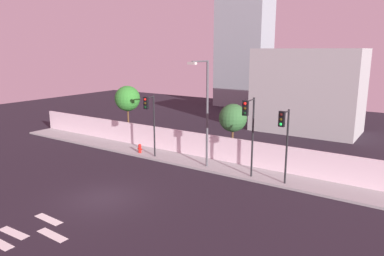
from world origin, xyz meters
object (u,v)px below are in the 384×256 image
(traffic_light_center, at_px, (249,122))
(fire_hydrant, at_px, (140,148))
(street_lamp_curbside, at_px, (205,106))
(traffic_light_left, at_px, (284,131))
(roadside_tree_leftmost, at_px, (127,99))
(traffic_light_right, at_px, (150,113))
(roadside_tree_midleft, at_px, (233,118))

(traffic_light_center, bearing_deg, fire_hydrant, 174.83)
(street_lamp_curbside, bearing_deg, traffic_light_center, -11.72)
(traffic_light_left, bearing_deg, street_lamp_curbside, 175.48)
(fire_hydrant, xyz_separation_m, roadside_tree_leftmost, (-4.03, 3.02, 3.31))
(street_lamp_curbside, bearing_deg, roadside_tree_leftmost, 162.78)
(traffic_light_left, relative_size, traffic_light_right, 0.97)
(street_lamp_curbside, bearing_deg, traffic_light_right, -173.65)
(traffic_light_right, relative_size, fire_hydrant, 6.54)
(traffic_light_center, height_order, traffic_light_right, traffic_light_center)
(traffic_light_left, height_order, street_lamp_curbside, street_lamp_curbside)
(traffic_light_right, bearing_deg, traffic_light_left, 0.28)
(roadside_tree_leftmost, bearing_deg, traffic_light_right, -32.63)
(street_lamp_curbside, bearing_deg, fire_hydrant, 178.72)
(traffic_light_center, xyz_separation_m, traffic_light_right, (-8.05, 0.24, -0.31))
(traffic_light_left, relative_size, roadside_tree_leftmost, 0.92)
(roadside_tree_leftmost, bearing_deg, fire_hydrant, -36.80)
(roadside_tree_leftmost, bearing_deg, roadside_tree_midleft, 0.00)
(traffic_light_right, height_order, fire_hydrant, traffic_light_right)
(fire_hydrant, bearing_deg, traffic_light_center, -5.17)
(traffic_light_left, xyz_separation_m, roadside_tree_leftmost, (-15.86, 3.60, 0.35))
(traffic_light_center, xyz_separation_m, street_lamp_curbside, (-3.57, 0.74, 0.55))
(traffic_light_center, relative_size, fire_hydrant, 7.13)
(traffic_light_right, distance_m, roadside_tree_leftmost, 6.78)
(roadside_tree_midleft, bearing_deg, traffic_light_left, -34.83)
(roadside_tree_midleft, bearing_deg, traffic_light_right, -143.74)
(roadside_tree_midleft, bearing_deg, street_lamp_curbside, -99.06)
(street_lamp_curbside, distance_m, roadside_tree_leftmost, 10.67)
(traffic_light_center, distance_m, roadside_tree_leftmost, 14.29)
(traffic_light_right, height_order, roadside_tree_leftmost, roadside_tree_leftmost)
(traffic_light_left, bearing_deg, roadside_tree_midleft, 145.17)
(street_lamp_curbside, relative_size, roadside_tree_leftmost, 1.47)
(traffic_light_right, bearing_deg, fire_hydrant, 159.19)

